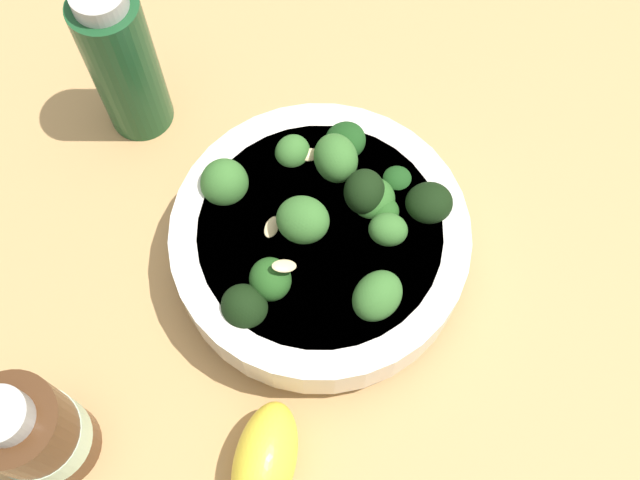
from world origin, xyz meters
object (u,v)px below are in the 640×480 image
(lemon_wedge, at_px, (269,462))
(bottle_short, at_px, (123,63))
(bowl_of_broccoli, at_px, (321,238))
(bottle_tall, at_px, (36,433))

(lemon_wedge, relative_size, bottle_short, 0.54)
(bowl_of_broccoli, bearing_deg, bottle_short, 55.01)
(bowl_of_broccoli, xyz_separation_m, bottle_tall, (-0.17, 0.17, 0.01))
(bowl_of_broccoli, relative_size, lemon_wedge, 2.70)
(bowl_of_broccoli, height_order, bottle_short, bottle_short)
(lemon_wedge, xyz_separation_m, bottle_short, (0.28, 0.15, 0.05))
(bowl_of_broccoli, distance_m, lemon_wedge, 0.17)
(bowl_of_broccoli, xyz_separation_m, bottle_short, (0.12, 0.17, 0.03))
(bottle_tall, bearing_deg, lemon_wedge, -89.50)
(lemon_wedge, xyz_separation_m, bottle_tall, (-0.00, 0.15, 0.03))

